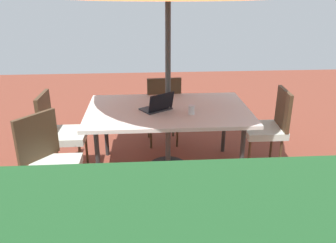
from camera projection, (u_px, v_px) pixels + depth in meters
name	position (u px, v px, depth m)	size (l,w,h in m)	color
ground_plane	(168.00, 170.00, 4.23)	(10.00, 10.00, 0.02)	brown
dining_table	(168.00, 113.00, 3.96)	(1.83, 1.17, 0.77)	silver
chair_south	(163.00, 106.00, 4.70)	(0.46, 0.47, 0.98)	silver
chair_east	(60.00, 130.00, 3.93)	(0.47, 0.46, 0.98)	silver
chair_west	(269.00, 125.00, 4.07)	(0.47, 0.46, 0.98)	silver
chair_northeast	(49.00, 160.00, 3.25)	(0.59, 0.58, 0.98)	silver
laptop	(158.00, 106.00, 3.88)	(0.40, 0.38, 0.21)	#2D2D33
cup	(191.00, 110.00, 3.76)	(0.07, 0.07, 0.10)	white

